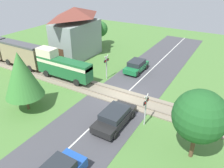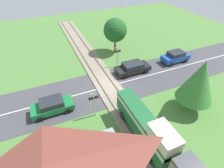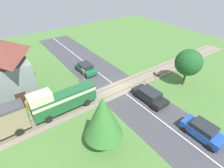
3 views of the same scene
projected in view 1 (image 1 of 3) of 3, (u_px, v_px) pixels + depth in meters
ground_plane at (122, 98)px, 21.46m from camera, size 60.00×60.00×0.00m
road_surface at (122, 97)px, 21.46m from camera, size 48.00×6.40×0.02m
track_bed at (122, 97)px, 21.43m from camera, size 2.80×48.00×0.24m
train at (22, 54)px, 26.91m from camera, size 1.58×20.12×3.18m
car_near_crossing at (115, 117)px, 17.47m from camera, size 4.41×2.01×1.37m
car_far_side at (136, 66)px, 26.54m from camera, size 3.90×1.88×1.43m
crossing_signal_west_approach at (146, 106)px, 16.90m from camera, size 0.90×0.18×2.83m
crossing_signal_east_approach at (106, 64)px, 24.30m from camera, size 0.90×0.18×2.83m
station_building at (76, 34)px, 29.97m from camera, size 7.36×4.22×6.81m
pedestrian_by_station at (58, 62)px, 27.80m from camera, size 0.38×0.38×1.53m
tree_by_station at (100, 29)px, 34.74m from camera, size 2.44×2.44×3.92m
tree_roadside_hedge at (21, 75)px, 18.17m from camera, size 3.30×3.30×5.40m
tree_beyond_track at (200, 116)px, 13.25m from camera, size 3.35×3.35×5.00m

